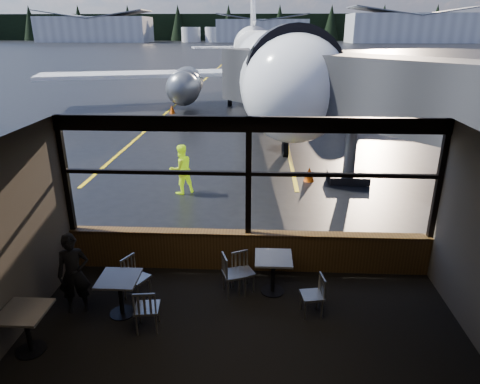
# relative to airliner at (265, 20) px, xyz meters

# --- Properties ---
(ground_plane) EXTENTS (520.00, 520.00, 0.00)m
(ground_plane) POSITION_rel_airliner_xyz_m (-0.39, 98.20, -5.68)
(ground_plane) COLOR black
(ground_plane) RESTS_ON ground
(carpet_floor) EXTENTS (8.00, 6.00, 0.01)m
(carpet_floor) POSITION_rel_airliner_xyz_m (-0.39, -24.80, -5.67)
(carpet_floor) COLOR black
(carpet_floor) RESTS_ON ground
(ceiling) EXTENTS (8.00, 6.00, 0.04)m
(ceiling) POSITION_rel_airliner_xyz_m (-0.39, -24.80, -2.18)
(ceiling) COLOR #38332D
(ceiling) RESTS_ON ground
(window_sill) EXTENTS (8.00, 0.28, 0.90)m
(window_sill) POSITION_rel_airliner_xyz_m (-0.39, -21.80, -5.23)
(window_sill) COLOR #4A3016
(window_sill) RESTS_ON ground
(window_header) EXTENTS (8.00, 0.18, 0.30)m
(window_header) POSITION_rel_airliner_xyz_m (-0.39, -21.80, -2.33)
(window_header) COLOR black
(window_header) RESTS_ON ground
(mullion_left) EXTENTS (0.12, 0.12, 2.60)m
(mullion_left) POSITION_rel_airliner_xyz_m (-4.34, -21.80, -3.48)
(mullion_left) COLOR black
(mullion_left) RESTS_ON ground
(mullion_centre) EXTENTS (0.12, 0.12, 2.60)m
(mullion_centre) POSITION_rel_airliner_xyz_m (-0.39, -21.80, -3.48)
(mullion_centre) COLOR black
(mullion_centre) RESTS_ON ground
(mullion_right) EXTENTS (0.12, 0.12, 2.60)m
(mullion_right) POSITION_rel_airliner_xyz_m (3.56, -21.80, -3.48)
(mullion_right) COLOR black
(mullion_right) RESTS_ON ground
(window_transom) EXTENTS (8.00, 0.10, 0.08)m
(window_transom) POSITION_rel_airliner_xyz_m (-0.39, -21.80, -3.38)
(window_transom) COLOR black
(window_transom) RESTS_ON ground
(airliner) EXTENTS (33.61, 39.33, 11.35)m
(airliner) POSITION_rel_airliner_xyz_m (0.00, 0.00, 0.00)
(airliner) COLOR white
(airliner) RESTS_ON ground_plane
(jet_bridge) EXTENTS (8.30, 10.15, 4.43)m
(jet_bridge) POSITION_rel_airliner_xyz_m (3.21, -16.30, -3.46)
(jet_bridge) COLOR #2D2D30
(jet_bridge) RESTS_ON ground_plane
(cafe_table_near) EXTENTS (0.75, 0.75, 0.82)m
(cafe_table_near) POSITION_rel_airliner_xyz_m (0.16, -22.69, -5.26)
(cafe_table_near) COLOR #9D9890
(cafe_table_near) RESTS_ON carpet_floor
(cafe_table_mid) EXTENTS (0.73, 0.73, 0.81)m
(cafe_table_mid) POSITION_rel_airliner_xyz_m (-2.75, -23.58, -5.27)
(cafe_table_mid) COLOR gray
(cafe_table_mid) RESTS_ON carpet_floor
(cafe_table_left) EXTENTS (0.74, 0.74, 0.82)m
(cafe_table_left) POSITION_rel_airliner_xyz_m (-3.99, -24.66, -5.27)
(cafe_table_left) COLOR #ABA59D
(cafe_table_left) RESTS_ON carpet_floor
(chair_near_e) EXTENTS (0.53, 0.53, 0.84)m
(chair_near_e) POSITION_rel_airliner_xyz_m (0.88, -23.41, -5.26)
(chair_near_e) COLOR #B7B2A5
(chair_near_e) RESTS_ON carpet_floor
(chair_near_w) EXTENTS (0.64, 0.64, 0.92)m
(chair_near_w) POSITION_rel_airliner_xyz_m (-0.63, -22.79, -5.21)
(chair_near_w) COLOR #ADA89C
(chair_near_w) RESTS_ON carpet_floor
(chair_near_n) EXTENTS (0.62, 0.62, 0.84)m
(chair_near_n) POSITION_rel_airliner_xyz_m (-0.46, -22.66, -5.25)
(chair_near_n) COLOR #B8B2A6
(chair_near_n) RESTS_ON carpet_floor
(chair_mid_s) EXTENTS (0.55, 0.55, 0.90)m
(chair_mid_s) POSITION_rel_airliner_xyz_m (-2.13, -24.00, -5.22)
(chair_mid_s) COLOR beige
(chair_mid_s) RESTS_ON carpet_floor
(chair_mid_w) EXTENTS (0.66, 0.66, 0.90)m
(chair_mid_w) POSITION_rel_airliner_xyz_m (-2.59, -23.03, -5.22)
(chair_mid_w) COLOR beige
(chair_mid_w) RESTS_ON carpet_floor
(passenger) EXTENTS (0.68, 0.55, 1.62)m
(passenger) POSITION_rel_airliner_xyz_m (-3.63, -23.50, -4.86)
(passenger) COLOR black
(passenger) RESTS_ON carpet_floor
(ground_crew) EXTENTS (1.02, 0.98, 1.66)m
(ground_crew) POSITION_rel_airliner_xyz_m (-2.75, -17.03, -4.85)
(ground_crew) COLOR #BFF219
(ground_crew) RESTS_ON ground_plane
(cone_nose) EXTENTS (0.38, 0.38, 0.52)m
(cone_nose) POSITION_rel_airliner_xyz_m (1.62, -15.63, -5.41)
(cone_nose) COLOR orange
(cone_nose) RESTS_ON ground_plane
(cone_wing) EXTENTS (0.38, 0.38, 0.52)m
(cone_wing) POSITION_rel_airliner_xyz_m (-5.95, -2.70, -5.41)
(cone_wing) COLOR #E46207
(cone_wing) RESTS_ON ground_plane
(hangar_left) EXTENTS (45.00, 18.00, 11.00)m
(hangar_left) POSITION_rel_airliner_xyz_m (-70.39, 158.20, -0.18)
(hangar_left) COLOR silver
(hangar_left) RESTS_ON ground_plane
(hangar_mid) EXTENTS (38.00, 15.00, 10.00)m
(hangar_mid) POSITION_rel_airliner_xyz_m (-0.39, 163.20, -0.68)
(hangar_mid) COLOR silver
(hangar_mid) RESTS_ON ground_plane
(hangar_right) EXTENTS (50.00, 20.00, 12.00)m
(hangar_right) POSITION_rel_airliner_xyz_m (59.61, 156.20, 0.32)
(hangar_right) COLOR silver
(hangar_right) RESTS_ON ground_plane
(fuel_tank_a) EXTENTS (8.00, 8.00, 6.00)m
(fuel_tank_a) POSITION_rel_airliner_xyz_m (-30.39, 160.20, -2.68)
(fuel_tank_a) COLOR silver
(fuel_tank_a) RESTS_ON ground_plane
(fuel_tank_b) EXTENTS (8.00, 8.00, 6.00)m
(fuel_tank_b) POSITION_rel_airliner_xyz_m (-20.39, 160.20, -2.68)
(fuel_tank_b) COLOR silver
(fuel_tank_b) RESTS_ON ground_plane
(fuel_tank_c) EXTENTS (8.00, 8.00, 6.00)m
(fuel_tank_c) POSITION_rel_airliner_xyz_m (-10.39, 160.20, -2.68)
(fuel_tank_c) COLOR silver
(fuel_tank_c) RESTS_ON ground_plane
(treeline) EXTENTS (360.00, 3.00, 12.00)m
(treeline) POSITION_rel_airliner_xyz_m (-0.39, 188.20, 0.32)
(treeline) COLOR black
(treeline) RESTS_ON ground_plane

